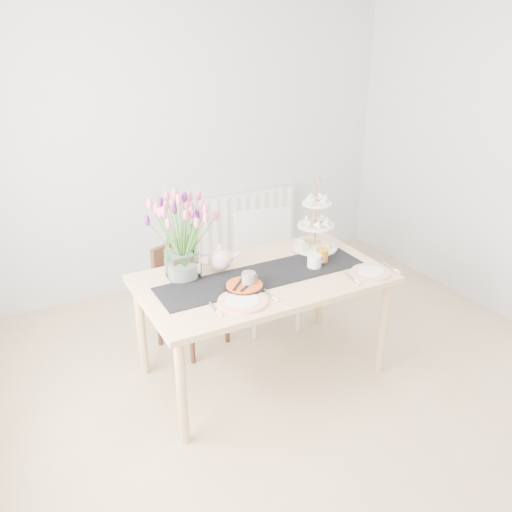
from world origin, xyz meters
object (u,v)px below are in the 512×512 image
dining_table (263,287)px  chair_brown (185,287)px  cake_stand (315,231)px  radiator (239,225)px  teapot (220,259)px  plate_left (243,301)px  cream_jug (314,261)px  mug_orange (322,255)px  tart_tin (244,287)px  chair_white (267,260)px  plate_right (371,272)px  mug_grey (249,280)px  tulip_vase (180,224)px

dining_table → chair_brown: 0.74m
dining_table → cake_stand: (0.54, 0.21, 0.21)m
radiator → teapot: 1.67m
plate_left → cream_jug: bearing=17.2°
teapot → mug_orange: size_ratio=2.60×
tart_tin → cream_jug: bearing=5.1°
dining_table → teapot: size_ratio=6.16×
chair_brown → chair_white: chair_white is taller
chair_white → chair_brown: bearing=-168.0°
plate_right → chair_brown: bearing=135.8°
dining_table → plate_left: size_ratio=5.39×
tart_tin → mug_grey: (0.03, 0.00, 0.04)m
teapot → plate_right: (0.85, -0.51, -0.07)m
chair_brown → teapot: bearing=-97.1°
dining_table → mug_grey: mug_grey is taller
dining_table → plate_right: (0.65, -0.29, 0.08)m
radiator → mug_grey: 1.92m
radiator → cream_jug: size_ratio=12.68×
chair_brown → tart_tin: size_ratio=3.12×
cream_jug → plate_right: size_ratio=0.37×
mug_grey → mug_orange: bearing=-6.2°
dining_table → mug_orange: bearing=0.0°
plate_left → mug_grey: bearing=51.6°
cake_stand → mug_grey: bearing=-156.3°
radiator → plate_right: (0.02, -1.91, 0.31)m
cream_jug → mug_grey: bearing=-171.5°
plate_right → tart_tin: bearing=166.6°
teapot → mug_grey: bearing=-56.7°
tulip_vase → chair_brown: bearing=69.9°
mug_orange → radiator: bearing=52.2°
radiator → dining_table: same height
chair_brown → cream_jug: (0.68, -0.68, 0.34)m
dining_table → tart_tin: (-0.19, -0.10, 0.09)m
chair_white → plate_right: chair_white is taller
teapot → mug_orange: 0.70m
mug_orange → plate_left: (-0.73, -0.25, -0.04)m
dining_table → mug_orange: size_ratio=16.06×
cream_jug → teapot: bearing=158.5°
cream_jug → radiator: bearing=84.2°
cream_jug → tulip_vase: bearing=165.3°
dining_table → chair_white: size_ratio=1.77×
cake_stand → tart_tin: (-0.73, -0.31, -0.12)m
chair_brown → chair_white: 0.70m
dining_table → cream_jug: bearing=-7.6°
dining_table → teapot: teapot is taller
radiator → cake_stand: size_ratio=2.51×
dining_table → mug_orange: (0.46, 0.00, 0.13)m
teapot → cream_jug: bearing=-0.8°
chair_brown → plate_right: bearing=-65.3°
tart_tin → mug_orange: size_ratio=2.55×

